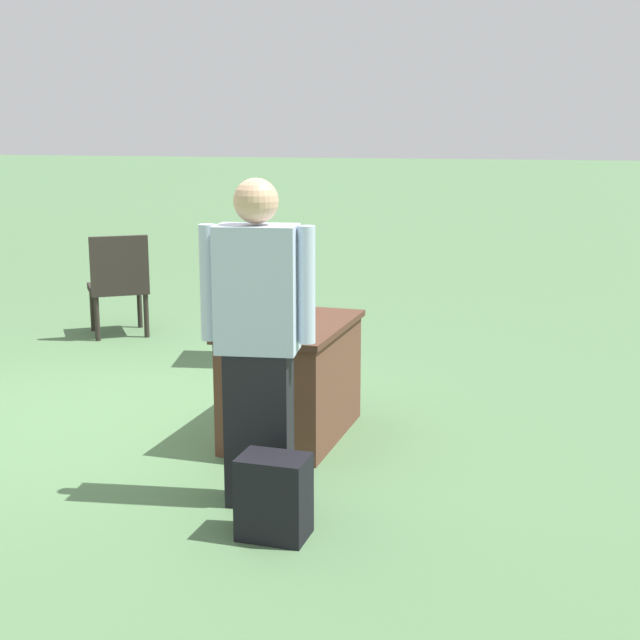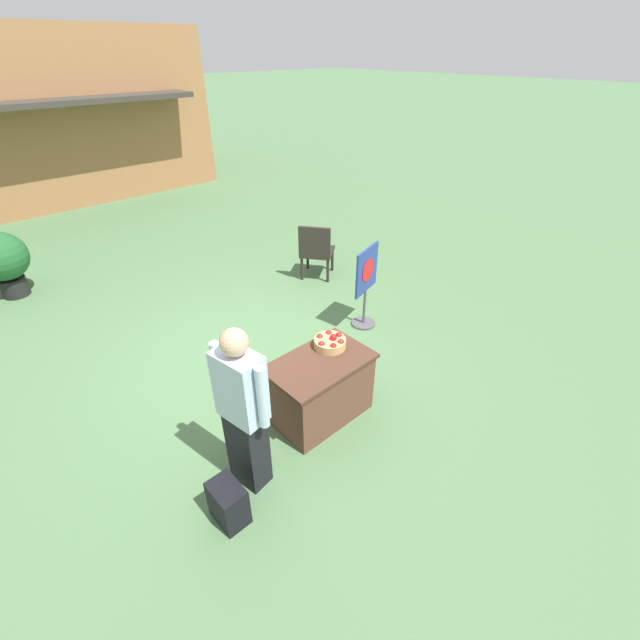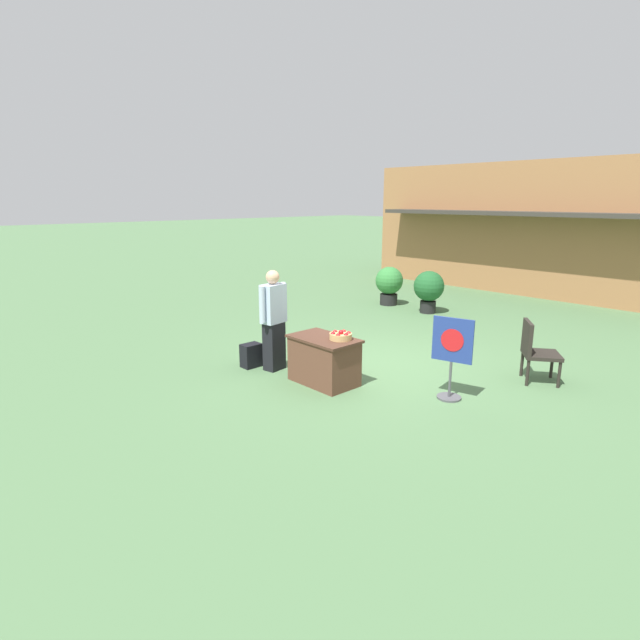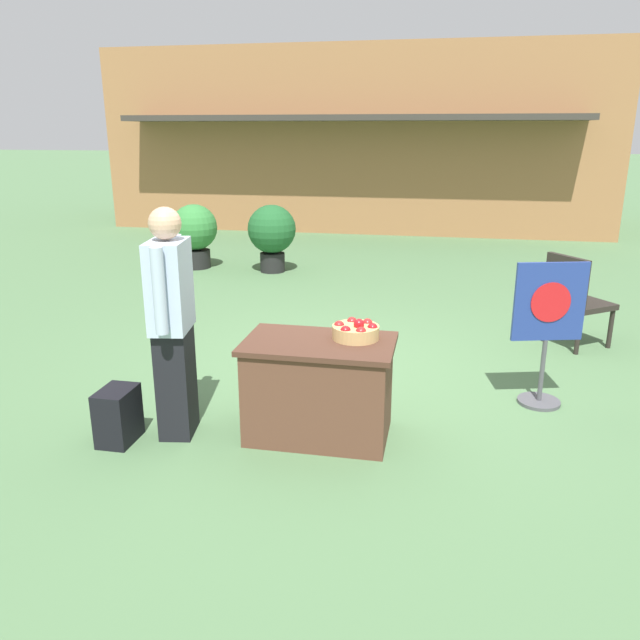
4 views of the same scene
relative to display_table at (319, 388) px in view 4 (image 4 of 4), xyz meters
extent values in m
plane|color=#4C7047|center=(0.06, 1.34, -0.38)|extent=(120.00, 120.00, 0.00)
cube|color=#9E6B42|center=(-1.26, 11.84, 1.63)|extent=(11.42, 4.48, 4.02)
cube|color=#38332D|center=(-1.26, 9.15, 2.11)|extent=(9.71, 0.90, 0.12)
cube|color=brown|center=(0.00, 0.00, -0.02)|extent=(1.06, 0.66, 0.72)
cube|color=#492C20|center=(0.00, 0.00, 0.36)|extent=(1.12, 0.70, 0.04)
cylinder|color=tan|center=(0.26, 0.12, 0.43)|extent=(0.35, 0.35, 0.10)
sphere|color=red|center=(0.38, 0.11, 0.47)|extent=(0.08, 0.08, 0.08)
sphere|color=red|center=(0.33, 0.22, 0.47)|extent=(0.08, 0.08, 0.08)
sphere|color=red|center=(0.21, 0.24, 0.47)|extent=(0.08, 0.08, 0.08)
sphere|color=red|center=(0.13, 0.12, 0.47)|extent=(0.08, 0.08, 0.08)
sphere|color=red|center=(0.20, 0.01, 0.47)|extent=(0.08, 0.08, 0.08)
sphere|color=red|center=(0.31, 0.00, 0.47)|extent=(0.08, 0.08, 0.08)
sphere|color=red|center=(0.28, 0.09, 0.50)|extent=(0.08, 0.08, 0.08)
cube|color=black|center=(-1.08, -0.18, 0.04)|extent=(0.29, 0.38, 0.85)
cube|color=silver|center=(-1.08, -0.18, 0.79)|extent=(0.33, 0.46, 0.67)
sphere|color=tan|center=(-1.08, -0.18, 1.25)|extent=(0.23, 0.23, 0.23)
cylinder|color=silver|center=(-1.12, 0.08, 0.82)|extent=(0.09, 0.09, 0.61)
cylinder|color=silver|center=(-1.03, -0.44, 0.82)|extent=(0.09, 0.09, 0.61)
cube|color=black|center=(-1.46, -0.40, -0.17)|extent=(0.24, 0.34, 0.42)
cylinder|color=#4C4C51|center=(1.75, 0.93, -0.37)|extent=(0.36, 0.36, 0.03)
cylinder|color=#4C4C51|center=(1.75, 0.93, -0.08)|extent=(0.04, 0.04, 0.55)
cube|color=navy|center=(1.75, 0.93, 0.53)|extent=(0.59, 0.19, 0.66)
cylinder|color=red|center=(1.76, 0.91, 0.53)|extent=(0.33, 0.09, 0.34)
cylinder|color=#28231E|center=(2.41, 2.95, -0.17)|extent=(0.05, 0.05, 0.43)
cylinder|color=#28231E|center=(2.68, 2.57, -0.17)|extent=(0.05, 0.05, 0.43)
cylinder|color=#28231E|center=(2.03, 2.68, -0.17)|extent=(0.05, 0.05, 0.43)
cylinder|color=#28231E|center=(2.30, 2.30, -0.17)|extent=(0.05, 0.05, 0.43)
cube|color=#28231E|center=(2.35, 2.62, 0.08)|extent=(0.77, 0.77, 0.06)
cube|color=#28231E|center=(2.16, 2.48, 0.36)|extent=(0.37, 0.48, 0.51)
cylinder|color=black|center=(-1.90, 5.52, -0.23)|extent=(0.41, 0.41, 0.31)
sphere|color=#1E5628|center=(-1.90, 5.52, 0.32)|extent=(0.79, 0.79, 0.79)
cylinder|color=black|center=(-3.26, 5.57, -0.23)|extent=(0.49, 0.49, 0.30)
sphere|color=#337A38|center=(-3.26, 5.57, 0.30)|extent=(0.77, 0.77, 0.77)
camera|label=1|loc=(-5.34, -1.83, 1.60)|focal=50.00mm
camera|label=2|loc=(-2.41, -2.61, 3.19)|focal=24.00mm
camera|label=3|loc=(5.58, -5.24, 2.53)|focal=28.00mm
camera|label=4|loc=(0.86, -4.29, 1.89)|focal=35.00mm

